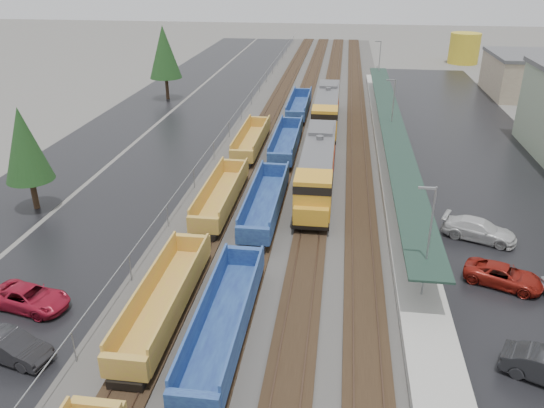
{
  "coord_description": "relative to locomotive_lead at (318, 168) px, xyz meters",
  "views": [
    {
      "loc": [
        3.91,
        -8.72,
        19.75
      ],
      "look_at": [
        -1.2,
        29.31,
        2.0
      ],
      "focal_mm": 35.0,
      "sensor_mm": 36.0,
      "label": 1
    }
  ],
  "objects": [
    {
      "name": "storage_tank",
      "position": [
        26.28,
        71.45,
        0.67
      ],
      "size": [
        6.1,
        6.1,
        6.1
      ],
      "primitive_type": "cylinder",
      "color": "gold",
      "rests_on": "ground"
    },
    {
      "name": "tree_west_near",
      "position": [
        -24.0,
        -6.9,
        3.44
      ],
      "size": [
        3.96,
        3.96,
        9.0
      ],
      "color": "#332316",
      "rests_on": "ground"
    },
    {
      "name": "parked_car_west_b",
      "position": [
        -15.08,
        -25.04,
        -1.61
      ],
      "size": [
        2.62,
        4.9,
        1.54
      ],
      "primitive_type": "imported",
      "rotation": [
        0.0,
        0.0,
        1.35
      ],
      "color": "black",
      "rests_on": "ground"
    },
    {
      "name": "locomotive_trail",
      "position": [
        0.0,
        21.0,
        0.0
      ],
      "size": [
        2.98,
        19.65,
        4.45
      ],
      "color": "black",
      "rests_on": "ground"
    },
    {
      "name": "ballast_strip",
      "position": [
        -2.0,
        23.1,
        -2.34
      ],
      "size": [
        20.0,
        160.0,
        0.08
      ],
      "primitive_type": "cube",
      "color": "#302D2B",
      "rests_on": "ground"
    },
    {
      "name": "tree_west_far",
      "position": [
        -25.0,
        33.1,
        4.75
      ],
      "size": [
        4.84,
        4.84,
        11.0
      ],
      "color": "#332316",
      "rests_on": "ground"
    },
    {
      "name": "well_string_blue",
      "position": [
        -4.0,
        -13.7,
        -1.23
      ],
      "size": [
        2.58,
        95.1,
        2.28
      ],
      "color": "navy",
      "rests_on": "ground"
    },
    {
      "name": "station_platform",
      "position": [
        7.5,
        13.11,
        -1.64
      ],
      "size": [
        3.0,
        80.0,
        8.0
      ],
      "color": "#9E9B93",
      "rests_on": "ground"
    },
    {
      "name": "west_parking_lot",
      "position": [
        -17.0,
        23.1,
        -2.37
      ],
      "size": [
        10.0,
        160.0,
        0.02
      ],
      "primitive_type": "cube",
      "color": "black",
      "rests_on": "ground"
    },
    {
      "name": "distant_hills",
      "position": [
        42.79,
        173.78,
        -2.38
      ],
      "size": [
        301.0,
        140.0,
        25.2
      ],
      "color": "#54654F",
      "rests_on": "ground"
    },
    {
      "name": "chainlink_fence",
      "position": [
        -11.5,
        21.54,
        -0.77
      ],
      "size": [
        0.08,
        160.04,
        2.02
      ],
      "color": "gray",
      "rests_on": "ground"
    },
    {
      "name": "well_string_yellow",
      "position": [
        -8.0,
        -20.16,
        -1.25
      ],
      "size": [
        2.51,
        75.46,
        2.22
      ],
      "color": "gold",
      "rests_on": "ground"
    },
    {
      "name": "parked_car_east_b",
      "position": [
        13.16,
        -14.0,
        -1.68
      ],
      "size": [
        4.12,
        5.51,
        1.39
      ],
      "primitive_type": "imported",
      "rotation": [
        0.0,
        0.0,
        1.16
      ],
      "color": "maroon",
      "rests_on": "ground"
    },
    {
      "name": "parked_car_east_c",
      "position": [
        12.94,
        -7.62,
        -1.57
      ],
      "size": [
        4.13,
        5.96,
        1.6
      ],
      "primitive_type": "imported",
      "rotation": [
        0.0,
        0.0,
        1.19
      ],
      "color": "silver",
      "rests_on": "ground"
    },
    {
      "name": "locomotive_lead",
      "position": [
        0.0,
        0.0,
        0.0
      ],
      "size": [
        2.98,
        19.65,
        4.45
      ],
      "color": "black",
      "rests_on": "ground"
    },
    {
      "name": "trackbed",
      "position": [
        -2.0,
        23.1,
        -2.22
      ],
      "size": [
        14.6,
        160.0,
        0.22
      ],
      "color": "black",
      "rests_on": "ground"
    },
    {
      "name": "parked_car_west_c",
      "position": [
        -16.62,
        -20.55,
        -1.67
      ],
      "size": [
        3.33,
        5.47,
        1.42
      ],
      "primitive_type": "imported",
      "rotation": [
        0.0,
        0.0,
        1.37
      ],
      "color": "maroon",
      "rests_on": "ground"
    },
    {
      "name": "east_commuter_lot",
      "position": [
        17.0,
        13.1,
        -2.37
      ],
      "size": [
        16.0,
        100.0,
        0.02
      ],
      "primitive_type": "cube",
      "color": "black",
      "rests_on": "ground"
    },
    {
      "name": "west_road",
      "position": [
        -27.0,
        23.1,
        -2.37
      ],
      "size": [
        9.0,
        160.0,
        0.02
      ],
      "primitive_type": "cube",
      "color": "black",
      "rests_on": "ground"
    }
  ]
}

